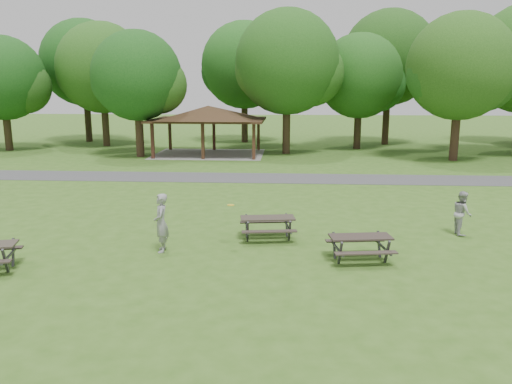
# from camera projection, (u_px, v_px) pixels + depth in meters

# --- Properties ---
(ground) EXTENTS (160.00, 160.00, 0.00)m
(ground) POSITION_uv_depth(u_px,v_px,m) (215.00, 260.00, 15.26)
(ground) COLOR #355E1B
(ground) RESTS_ON ground
(asphalt_path) EXTENTS (120.00, 3.20, 0.02)m
(asphalt_path) POSITION_uv_depth(u_px,v_px,m) (250.00, 178.00, 28.92)
(asphalt_path) COLOR #404042
(asphalt_path) RESTS_ON ground
(pavilion) EXTENTS (8.60, 7.01, 3.76)m
(pavilion) POSITION_uv_depth(u_px,v_px,m) (208.00, 115.00, 38.31)
(pavilion) COLOR black
(pavilion) RESTS_ON ground
(tree_row_b) EXTENTS (7.14, 6.80, 9.28)m
(tree_row_b) POSITION_uv_depth(u_px,v_px,m) (4.00, 81.00, 40.35)
(tree_row_b) COLOR black
(tree_row_b) RESTS_ON ground
(tree_row_c) EXTENTS (8.19, 7.80, 10.67)m
(tree_row_c) POSITION_uv_depth(u_px,v_px,m) (103.00, 71.00, 43.13)
(tree_row_c) COLOR black
(tree_row_c) RESTS_ON ground
(tree_row_d) EXTENTS (6.93, 6.60, 9.27)m
(tree_row_d) POSITION_uv_depth(u_px,v_px,m) (138.00, 79.00, 36.62)
(tree_row_d) COLOR #332216
(tree_row_d) RESTS_ON ground
(tree_row_e) EXTENTS (8.40, 8.00, 11.02)m
(tree_row_e) POSITION_uv_depth(u_px,v_px,m) (288.00, 65.00, 38.14)
(tree_row_e) COLOR #2E2114
(tree_row_e) RESTS_ON ground
(tree_row_f) EXTENTS (7.35, 7.00, 9.55)m
(tree_row_f) POSITION_uv_depth(u_px,v_px,m) (361.00, 79.00, 41.37)
(tree_row_f) COLOR black
(tree_row_f) RESTS_ON ground
(tree_row_g) EXTENTS (7.77, 7.40, 10.25)m
(tree_row_g) POSITION_uv_depth(u_px,v_px,m) (461.00, 70.00, 34.53)
(tree_row_g) COLOR #301F15
(tree_row_g) RESTS_ON ground
(tree_deep_a) EXTENTS (8.40, 8.00, 11.38)m
(tree_deep_a) POSITION_uv_depth(u_px,v_px,m) (85.00, 65.00, 46.62)
(tree_deep_a) COLOR black
(tree_deep_a) RESTS_ON ground
(tree_deep_b) EXTENTS (8.40, 8.00, 11.13)m
(tree_deep_b) POSITION_uv_depth(u_px,v_px,m) (245.00, 68.00, 46.19)
(tree_deep_b) COLOR #2E2114
(tree_deep_b) RESTS_ON ground
(tree_deep_c) EXTENTS (8.82, 8.40, 11.90)m
(tree_deep_c) POSITION_uv_depth(u_px,v_px,m) (390.00, 61.00, 44.25)
(tree_deep_c) COLOR #312016
(tree_deep_c) RESTS_ON ground
(picnic_table_middle) EXTENTS (2.05, 1.74, 0.81)m
(picnic_table_middle) POSITION_uv_depth(u_px,v_px,m) (268.00, 222.00, 17.26)
(picnic_table_middle) COLOR #2F2822
(picnic_table_middle) RESTS_ON ground
(picnic_table_far) EXTENTS (2.04, 1.73, 0.80)m
(picnic_table_far) POSITION_uv_depth(u_px,v_px,m) (360.00, 242.00, 15.11)
(picnic_table_far) COLOR #2C241F
(picnic_table_far) RESTS_ON ground
(frisbee_in_flight) EXTENTS (0.29, 0.29, 0.02)m
(frisbee_in_flight) POSITION_uv_depth(u_px,v_px,m) (231.00, 205.00, 16.17)
(frisbee_in_flight) COLOR gold
(frisbee_in_flight) RESTS_ON ground
(frisbee_thrower) EXTENTS (0.58, 0.77, 1.90)m
(frisbee_thrower) POSITION_uv_depth(u_px,v_px,m) (161.00, 223.00, 15.88)
(frisbee_thrower) COLOR gray
(frisbee_thrower) RESTS_ON ground
(frisbee_catcher) EXTENTS (0.61, 0.78, 1.58)m
(frisbee_catcher) POSITION_uv_depth(u_px,v_px,m) (462.00, 213.00, 17.77)
(frisbee_catcher) COLOR #A7A7AA
(frisbee_catcher) RESTS_ON ground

